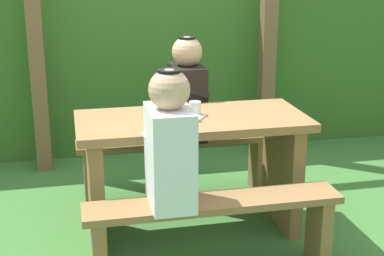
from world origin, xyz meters
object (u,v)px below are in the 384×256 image
(drinking_glass, at_px, (195,108))
(bench_near, at_px, (214,221))
(bench_far, at_px, (176,155))
(person_black_coat, at_px, (187,92))
(bottle_left, at_px, (181,105))
(person_white_shirt, at_px, (170,144))
(picnic_table, at_px, (192,155))
(cell_phone, at_px, (196,118))

(drinking_glass, bearing_deg, bench_near, -92.66)
(bench_far, xyz_separation_m, person_black_coat, (0.09, -0.00, 0.46))
(person_black_coat, xyz_separation_m, bottle_left, (-0.16, -0.58, 0.06))
(person_white_shirt, height_order, drinking_glass, person_white_shirt)
(drinking_glass, bearing_deg, bottle_left, -144.18)
(person_white_shirt, distance_m, person_black_coat, 1.13)
(person_white_shirt, bearing_deg, picnic_table, 66.55)
(drinking_glass, distance_m, bottle_left, 0.14)
(bench_near, bearing_deg, person_black_coat, 85.50)
(bench_near, distance_m, bottle_left, 0.74)
(picnic_table, xyz_separation_m, bench_far, (0.00, 0.55, -0.19))
(bench_near, bearing_deg, bottle_left, 98.42)
(bench_far, bearing_deg, bottle_left, -97.48)
(drinking_glass, height_order, cell_phone, drinking_glass)
(person_white_shirt, xyz_separation_m, cell_phone, (0.25, 0.49, -0.02))
(picnic_table, height_order, cell_phone, cell_phone)
(person_black_coat, bearing_deg, picnic_table, -98.98)
(person_black_coat, relative_size, cell_phone, 5.14)
(person_black_coat, xyz_separation_m, drinking_glass, (-0.06, -0.50, 0.02))
(picnic_table, bearing_deg, bench_near, -90.00)
(picnic_table, distance_m, bottle_left, 0.34)
(picnic_table, xyz_separation_m, person_white_shirt, (-0.24, -0.54, 0.27))
(bench_near, relative_size, drinking_glass, 16.64)
(person_white_shirt, height_order, bottle_left, person_white_shirt)
(person_black_coat, xyz_separation_m, cell_phone, (-0.07, -0.59, -0.02))
(cell_phone, bearing_deg, picnic_table, 138.04)
(cell_phone, bearing_deg, person_black_coat, 116.71)
(bench_near, bearing_deg, bench_far, 90.00)
(person_white_shirt, xyz_separation_m, person_black_coat, (0.32, 1.09, 0.00))
(bench_near, relative_size, cell_phone, 10.00)
(cell_phone, bearing_deg, bench_far, 124.95)
(bench_near, relative_size, person_white_shirt, 1.95)
(bench_near, xyz_separation_m, person_white_shirt, (-0.24, 0.00, 0.46))
(picnic_table, height_order, person_black_coat, person_black_coat)
(bottle_left, bearing_deg, cell_phone, -11.38)
(bench_far, distance_m, bottle_left, 0.78)
(picnic_table, distance_m, bench_near, 0.58)
(person_black_coat, relative_size, drinking_glass, 8.55)
(person_white_shirt, relative_size, drinking_glass, 8.55)
(person_white_shirt, bearing_deg, bench_far, 77.80)
(bench_far, xyz_separation_m, person_white_shirt, (-0.24, -1.09, 0.46))
(picnic_table, relative_size, bench_near, 1.00)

